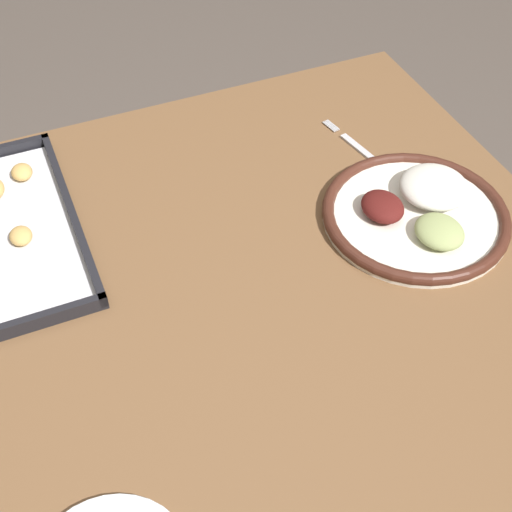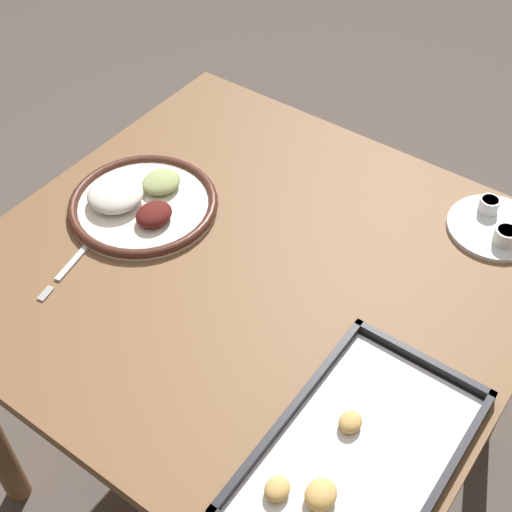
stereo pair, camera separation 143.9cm
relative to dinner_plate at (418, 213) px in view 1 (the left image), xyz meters
name	(u,v)px [view 1 (the left image)]	position (x,y,z in m)	size (l,w,h in m)	color
ground_plane	(256,493)	(0.00, 0.29, -0.78)	(8.00, 8.00, 0.00)	#564C44
dining_table	(256,318)	(0.00, 0.29, -0.13)	(0.94, 0.99, 0.77)	brown
dinner_plate	(418,213)	(0.00, 0.00, 0.00)	(0.30, 0.30, 0.05)	white
fork	(364,152)	(0.18, 0.00, -0.01)	(0.20, 0.05, 0.00)	silver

